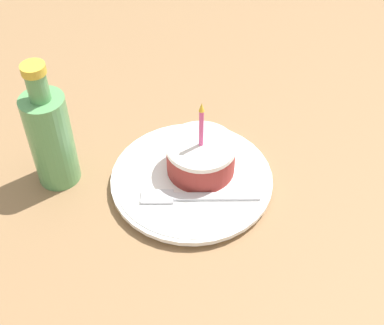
{
  "coord_description": "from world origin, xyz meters",
  "views": [
    {
      "loc": [
        0.39,
        0.35,
        0.58
      ],
      "look_at": [
        -0.0,
        -0.0,
        0.04
      ],
      "focal_mm": 50.0,
      "sensor_mm": 36.0,
      "label": 1
    }
  ],
  "objects_px": {
    "cake_slice": "(200,156)",
    "fork": "(191,197)",
    "plate": "(192,178)",
    "bottle": "(50,136)"
  },
  "relations": [
    {
      "from": "cake_slice",
      "to": "bottle",
      "type": "bearing_deg",
      "value": -48.07
    },
    {
      "from": "bottle",
      "to": "fork",
      "type": "bearing_deg",
      "value": 115.48
    },
    {
      "from": "cake_slice",
      "to": "fork",
      "type": "bearing_deg",
      "value": 30.26
    },
    {
      "from": "fork",
      "to": "bottle",
      "type": "distance_m",
      "value": 0.21
    },
    {
      "from": "fork",
      "to": "bottle",
      "type": "height_order",
      "value": "bottle"
    },
    {
      "from": "fork",
      "to": "cake_slice",
      "type": "bearing_deg",
      "value": -149.74
    },
    {
      "from": "plate",
      "to": "bottle",
      "type": "xyz_separation_m",
      "value": [
        0.12,
        -0.15,
        0.07
      ]
    },
    {
      "from": "cake_slice",
      "to": "fork",
      "type": "distance_m",
      "value": 0.06
    },
    {
      "from": "cake_slice",
      "to": "fork",
      "type": "height_order",
      "value": "cake_slice"
    },
    {
      "from": "cake_slice",
      "to": "fork",
      "type": "relative_size",
      "value": 0.92
    }
  ]
}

